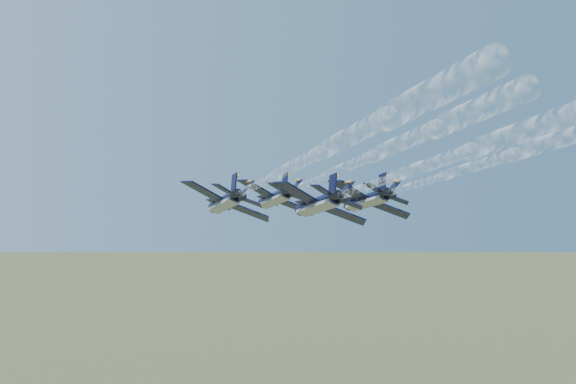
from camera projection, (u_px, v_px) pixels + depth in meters
jet_lead at (274, 198)px, 108.58m from camera, size 9.97×14.85×5.19m
jet_left at (224, 202)px, 95.28m from camera, size 9.97×14.85×5.19m
jet_right at (366, 200)px, 101.23m from camera, size 9.97×14.85×5.19m
jet_slot at (317, 204)px, 89.11m from camera, size 9.97×14.85×5.19m
smoke_trail_lead at (398, 212)px, 70.16m from camera, size 20.14×48.76×2.46m
smoke_trail_left at (343, 222)px, 56.85m from camera, size 20.14×48.76×2.46m
smoke_trail_right at (561, 217)px, 62.80m from camera, size 20.14×48.76×2.46m
smoke_trail_slot at (521, 228)px, 50.69m from camera, size 20.14×48.76×2.46m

